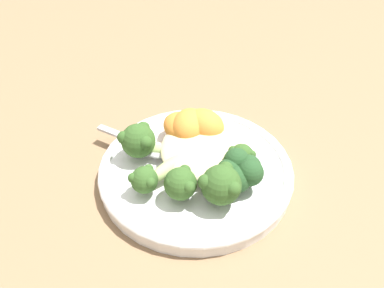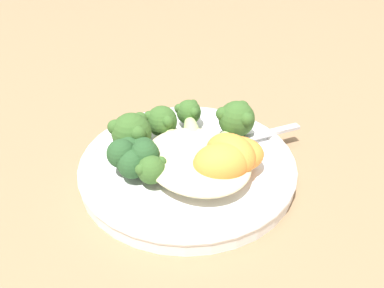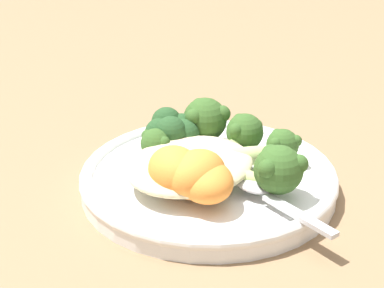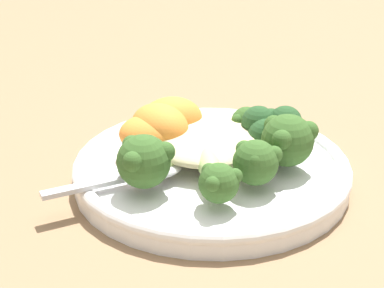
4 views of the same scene
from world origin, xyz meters
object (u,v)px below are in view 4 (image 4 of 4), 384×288
at_px(quinoa_mound, 199,137).
at_px(broccoli_stalk_3, 277,141).
at_px(spoon, 144,173).
at_px(broccoli_stalk_2, 239,157).
at_px(sweet_potato_chunk_2, 175,118).
at_px(sweet_potato_chunk_0, 160,127).
at_px(plate, 212,169).
at_px(broccoli_stalk_0, 151,159).
at_px(broccoli_stalk_1, 211,168).
at_px(broccoli_stalk_4, 231,130).
at_px(sweet_potato_chunk_1, 152,133).
at_px(kale_tuft, 272,128).

xyz_separation_m(quinoa_mound, broccoli_stalk_3, (0.06, 0.03, 0.01)).
relative_size(quinoa_mound, spoon, 1.06).
relative_size(broccoli_stalk_2, sweet_potato_chunk_2, 2.12).
bearing_deg(sweet_potato_chunk_0, sweet_potato_chunk_2, 108.71).
bearing_deg(quinoa_mound, plate, -7.22).
bearing_deg(broccoli_stalk_0, broccoli_stalk_1, 125.33).
bearing_deg(plate, broccoli_stalk_4, 114.76).
xyz_separation_m(broccoli_stalk_1, broccoli_stalk_4, (-0.05, 0.06, -0.00)).
xyz_separation_m(plate, broccoli_stalk_0, (0.00, -0.06, 0.03)).
bearing_deg(spoon, sweet_potato_chunk_1, -120.49).
bearing_deg(broccoli_stalk_0, quinoa_mound, -175.48).
height_order(broccoli_stalk_4, spoon, broccoli_stalk_4).
xyz_separation_m(sweet_potato_chunk_2, spoon, (0.05, -0.06, -0.02)).
bearing_deg(broccoli_stalk_2, broccoli_stalk_3, 84.40).
bearing_deg(broccoli_stalk_4, broccoli_stalk_1, -140.72).
distance_m(sweet_potato_chunk_0, sweet_potato_chunk_2, 0.02).
bearing_deg(quinoa_mound, broccoli_stalk_2, -2.56).
bearing_deg(broccoli_stalk_2, broccoli_stalk_4, 145.43).
distance_m(broccoli_stalk_1, kale_tuft, 0.08).
bearing_deg(broccoli_stalk_0, broccoli_stalk_3, 144.41).
bearing_deg(broccoli_stalk_1, kale_tuft, 131.03).
bearing_deg(broccoli_stalk_4, broccoli_stalk_0, -168.72).
distance_m(broccoli_stalk_4, spoon, 0.10).
bearing_deg(sweet_potato_chunk_2, spoon, -53.52).
bearing_deg(broccoli_stalk_4, spoon, -173.71).
height_order(quinoa_mound, spoon, quinoa_mound).
height_order(broccoli_stalk_4, sweet_potato_chunk_1, sweet_potato_chunk_1).
distance_m(broccoli_stalk_2, broccoli_stalk_4, 0.06).
relative_size(plate, sweet_potato_chunk_1, 4.12).
distance_m(quinoa_mound, sweet_potato_chunk_0, 0.03).
xyz_separation_m(broccoli_stalk_0, broccoli_stalk_2, (0.03, 0.06, -0.00)).
relative_size(broccoli_stalk_3, sweet_potato_chunk_2, 2.04).
xyz_separation_m(quinoa_mound, sweet_potato_chunk_0, (-0.02, -0.03, 0.01)).
bearing_deg(sweet_potato_chunk_1, kale_tuft, 58.59).
xyz_separation_m(broccoli_stalk_0, sweet_potato_chunk_2, (-0.05, 0.06, 0.00)).
bearing_deg(sweet_potato_chunk_1, broccoli_stalk_1, 4.83).
xyz_separation_m(plate, kale_tuft, (0.01, 0.06, 0.03)).
distance_m(broccoli_stalk_1, sweet_potato_chunk_2, 0.09).
bearing_deg(kale_tuft, broccoli_stalk_1, -76.07).
xyz_separation_m(broccoli_stalk_3, sweet_potato_chunk_1, (-0.08, -0.07, -0.00)).
relative_size(sweet_potato_chunk_1, spoon, 0.50).
bearing_deg(quinoa_mound, broccoli_stalk_4, 76.41).
height_order(broccoli_stalk_2, sweet_potato_chunk_2, sweet_potato_chunk_2).
bearing_deg(sweet_potato_chunk_2, sweet_potato_chunk_0, -71.29).
height_order(broccoli_stalk_2, sweet_potato_chunk_1, broccoli_stalk_2).
bearing_deg(quinoa_mound, spoon, -75.17).
height_order(broccoli_stalk_0, kale_tuft, broccoli_stalk_0).
bearing_deg(sweet_potato_chunk_2, sweet_potato_chunk_1, -74.08).
bearing_deg(broccoli_stalk_4, sweet_potato_chunk_1, 157.36).
xyz_separation_m(plate, broccoli_stalk_1, (0.03, -0.03, 0.02)).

